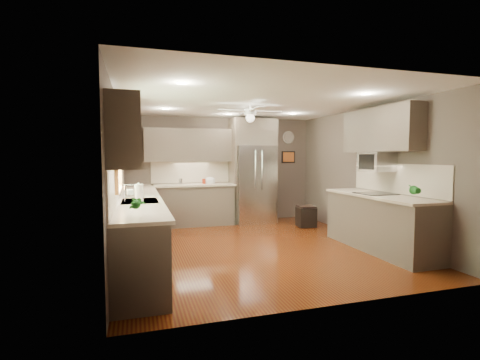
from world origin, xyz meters
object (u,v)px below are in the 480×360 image
potted_plant_right (414,190)px  stool (306,216)px  canister_d (204,181)px  microwave (376,162)px  paper_towel (139,194)px  potted_plant_left (137,203)px  canister_b (181,181)px  bowl (210,182)px  refrigerator (253,172)px  soap_bottle (130,192)px

potted_plant_right → stool: 2.96m
canister_d → stool: canister_d is taller
microwave → paper_towel: (-3.97, -0.30, -0.40)m
stool → potted_plant_left: bearing=-138.6°
canister_b → potted_plant_right: potted_plant_right is taller
canister_d → potted_plant_left: bearing=-109.8°
potted_plant_right → microwave: microwave is taller
canister_b → bowl: bearing=-0.3°
refrigerator → canister_b: bearing=178.3°
canister_b → potted_plant_left: potted_plant_left is taller
potted_plant_left → stool: potted_plant_left is taller
paper_towel → canister_d: bearing=64.5°
bowl → microwave: bearing=-49.4°
canister_b → soap_bottle: size_ratio=0.69×
canister_d → paper_towel: 3.39m
canister_b → stool: canister_b is taller
canister_d → soap_bottle: (-1.58, -2.32, 0.03)m
soap_bottle → microwave: (4.09, -0.45, 0.45)m
canister_d → soap_bottle: size_ratio=0.65×
potted_plant_left → bowl: potted_plant_left is taller
potted_plant_left → soap_bottle: bearing=93.2°
refrigerator → potted_plant_left: bearing=-123.2°
potted_plant_left → potted_plant_right: bearing=5.1°
stool → paper_towel: 4.24m
microwave → potted_plant_right: bearing=-97.3°
soap_bottle → microwave: microwave is taller
refrigerator → soap_bottle: bearing=-140.8°
bowl → stool: bearing=-25.6°
microwave → potted_plant_left: bearing=-161.2°
soap_bottle → bowl: soap_bottle is taller
canister_d → potted_plant_right: bearing=-57.8°
stool → potted_plant_right: bearing=-84.7°
refrigerator → canister_d: bearing=177.3°
stool → microwave: bearing=-77.8°
microwave → refrigerator: bearing=116.1°
soap_bottle → potted_plant_left: 1.81m
potted_plant_left → potted_plant_right: 3.88m
stool → refrigerator: bearing=136.3°
potted_plant_right → refrigerator: (-1.20, 3.72, 0.10)m
paper_towel → microwave: bearing=4.3°
potted_plant_left → paper_towel: 1.06m
canister_d → potted_plant_right: (2.38, -3.78, 0.09)m
bowl → refrigerator: 1.06m
soap_bottle → potted_plant_right: size_ratio=0.59×
microwave → paper_towel: microwave is taller
canister_d → potted_plant_left: potted_plant_left is taller
canister_b → refrigerator: (1.71, -0.05, 0.18)m
potted_plant_left → bowl: bearing=68.4°
soap_bottle → refrigerator: (2.77, 2.26, 0.16)m
canister_d → paper_towel: paper_towel is taller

